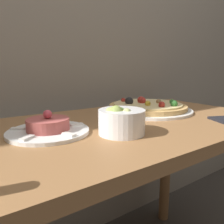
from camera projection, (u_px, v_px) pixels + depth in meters
dining_table at (118, 157)px, 0.76m from camera, size 1.19×0.61×0.74m
pizza_plate at (147, 107)px, 0.95m from camera, size 0.38×0.38×0.06m
tartare_plate at (48, 128)px, 0.62m from camera, size 0.23×0.23×0.07m
small_bowl at (121, 121)px, 0.61m from camera, size 0.13×0.13×0.08m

